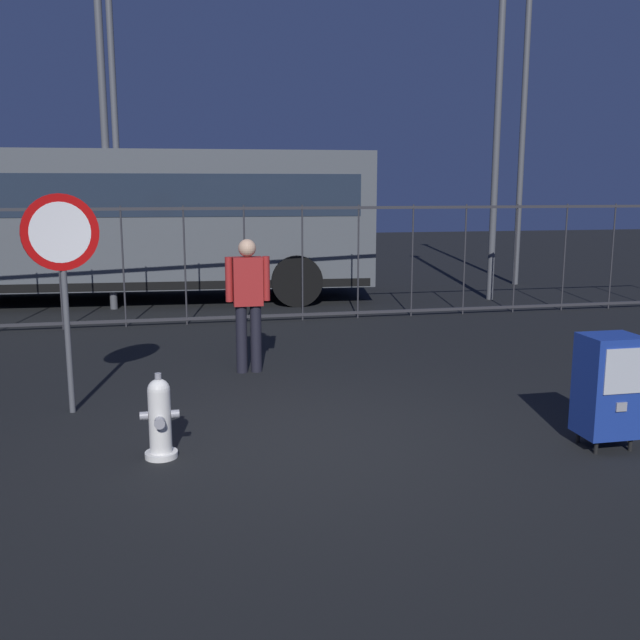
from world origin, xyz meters
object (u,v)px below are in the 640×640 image
at_px(fire_hydrant, 160,418).
at_px(bus_near, 109,217).
at_px(street_light_far_left, 114,101).
at_px(street_light_near_right, 498,105).
at_px(street_light_far_right, 100,52).
at_px(stop_sign, 62,258).
at_px(newspaper_box_primary, 608,385).
at_px(pedestrian, 248,298).
at_px(street_light_near_left, 526,74).

bearing_deg(fire_hydrant, bus_near, 96.58).
height_order(fire_hydrant, street_light_far_left, street_light_far_left).
height_order(bus_near, street_light_near_right, street_light_near_right).
xyz_separation_m(bus_near, street_light_far_right, (0.09, -1.08, 2.99)).
relative_size(bus_near, street_light_far_left, 1.51).
xyz_separation_m(stop_sign, bus_near, (-0.14, 7.63, 0.11)).
bearing_deg(street_light_far_left, newspaper_box_primary, -65.94).
height_order(pedestrian, street_light_far_right, street_light_far_right).
bearing_deg(street_light_near_left, street_light_far_left, 177.37).
bearing_deg(stop_sign, street_light_near_right, 39.32).
relative_size(bus_near, street_light_near_right, 1.59).
height_order(stop_sign, street_light_far_left, street_light_far_left).
distance_m(street_light_near_right, street_light_far_right, 7.64).
xyz_separation_m(pedestrian, street_light_near_left, (7.22, 7.00, 3.93)).
relative_size(stop_sign, street_light_far_left, 0.32).
bearing_deg(bus_near, newspaper_box_primary, -59.25).
height_order(fire_hydrant, street_light_far_right, street_light_far_right).
height_order(pedestrian, street_light_near_left, street_light_near_left).
bearing_deg(street_light_near_right, street_light_far_right, 177.18).
bearing_deg(stop_sign, newspaper_box_primary, -22.91).
relative_size(newspaper_box_primary, pedestrian, 0.61).
relative_size(pedestrian, street_light_near_left, 0.19).
relative_size(newspaper_box_primary, street_light_near_left, 0.12).
relative_size(fire_hydrant, newspaper_box_primary, 0.73).
xyz_separation_m(bus_near, street_light_far_left, (0.14, 1.05, 2.38)).
distance_m(fire_hydrant, street_light_near_left, 13.55).
distance_m(stop_sign, street_light_near_left, 12.78).
relative_size(street_light_near_left, street_light_far_left, 1.22).
bearing_deg(fire_hydrant, newspaper_box_primary, -8.26).
distance_m(street_light_near_right, street_light_far_left, 7.95).
height_order(bus_near, street_light_near_left, street_light_near_left).
bearing_deg(stop_sign, street_light_far_left, 90.01).
bearing_deg(street_light_far_right, pedestrian, -69.06).
distance_m(fire_hydrant, bus_near, 9.25).
relative_size(fire_hydrant, bus_near, 0.07).
distance_m(stop_sign, street_light_far_left, 9.04).
xyz_separation_m(newspaper_box_primary, bus_near, (-4.92, 9.66, 1.14)).
distance_m(fire_hydrant, street_light_far_left, 10.85).
bearing_deg(street_light_far_right, stop_sign, -89.56).
xyz_separation_m(fire_hydrant, bus_near, (-1.05, 9.09, 1.36)).
distance_m(newspaper_box_primary, bus_near, 10.90).
relative_size(newspaper_box_primary, street_light_far_left, 0.14).
distance_m(pedestrian, street_light_far_right, 6.79).
bearing_deg(street_light_far_left, stop_sign, -89.99).
bearing_deg(newspaper_box_primary, street_light_near_right, 71.39).
relative_size(fire_hydrant, street_light_near_left, 0.09).
bearing_deg(pedestrian, stop_sign, -147.18).
bearing_deg(newspaper_box_primary, street_light_far_right, 119.41).
xyz_separation_m(fire_hydrant, street_light_near_left, (8.28, 9.73, 4.52)).
relative_size(bus_near, street_light_far_right, 1.29).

